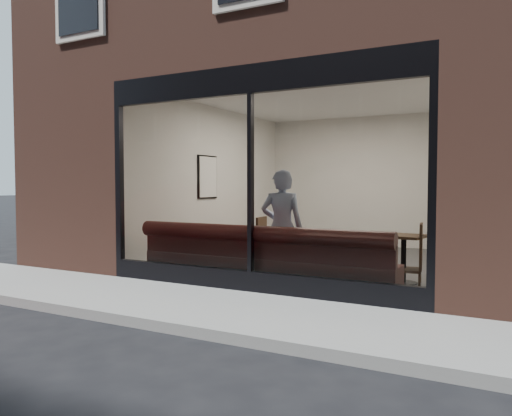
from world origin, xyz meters
The scene contains 21 objects.
ground centered at (0.00, 0.00, 0.00)m, with size 120.00×120.00×0.00m, color black.
sidewalk_near centered at (0.00, 1.00, 0.01)m, with size 40.00×2.00×0.01m, color gray.
kerb_near centered at (0.00, -0.05, 0.06)m, with size 40.00×0.10×0.12m, color gray.
host_building_pier_left centered at (-3.75, 8.00, 1.60)m, with size 2.50×12.00×3.20m, color brown.
host_building_backfill centered at (0.00, 11.00, 1.60)m, with size 5.00×6.00×3.20m, color brown.
cafe_floor centered at (0.00, 5.00, 0.02)m, with size 6.00×6.00×0.00m, color #2D2D30.
cafe_ceiling centered at (0.00, 5.00, 3.19)m, with size 6.00×6.00×0.00m, color white.
cafe_wall_back centered at (0.00, 7.99, 1.60)m, with size 5.00×5.00×0.00m, color silver.
cafe_wall_left centered at (-2.49, 5.00, 1.60)m, with size 6.00×6.00×0.00m, color silver.
cafe_wall_right centered at (2.49, 5.00, 1.60)m, with size 6.00×6.00×0.00m, color silver.
storefront_kick centered at (0.00, 2.05, 0.15)m, with size 5.00×0.10×0.30m, color black.
storefront_header centered at (0.00, 2.05, 3.00)m, with size 5.00×0.10×0.40m, color black.
storefront_mullion centered at (0.00, 2.05, 1.55)m, with size 0.06×0.10×2.50m, color black.
storefront_glass centered at (0.00, 2.02, 1.55)m, with size 4.80×4.80×0.00m, color white.
banquette centered at (0.00, 2.45, 0.23)m, with size 4.00×0.55×0.45m, color #3A1815.
person centered at (0.16, 2.75, 0.88)m, with size 0.64×0.42×1.76m, color #A1B4D8.
cafe_table_left centered at (-0.84, 3.00, 0.74)m, with size 0.63×0.63×0.04m, color #302012.
cafe_table_right centered at (1.80, 3.65, 0.74)m, with size 0.61×0.61×0.04m, color #302012.
cafe_chair_left centered at (-0.91, 3.76, 0.24)m, with size 0.45×0.45×0.04m, color #302012.
cafe_chair_right centered at (1.88, 3.56, 0.24)m, with size 0.41×0.41×0.04m, color #302012.
wall_poster centered at (-2.45, 4.67, 1.69)m, with size 0.02×0.63×0.84m, color white.
Camera 1 is at (3.37, -4.12, 1.53)m, focal length 35.00 mm.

